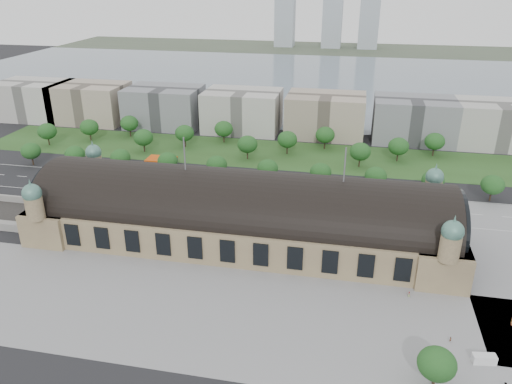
% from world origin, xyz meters
% --- Properties ---
extents(ground, '(900.00, 900.00, 0.00)m').
position_xyz_m(ground, '(0.00, 0.00, 0.00)').
color(ground, black).
rests_on(ground, ground).
extents(station, '(150.00, 48.40, 44.30)m').
position_xyz_m(station, '(0.00, 0.00, 10.28)').
color(station, '#9B8760').
rests_on(station, ground).
extents(plaza_south, '(190.00, 48.00, 0.12)m').
position_xyz_m(plaza_south, '(10.00, -44.00, 0.00)').
color(plaza_south, gray).
rests_on(plaza_south, ground).
extents(road_slab, '(260.00, 26.00, 0.10)m').
position_xyz_m(road_slab, '(-20.00, 38.00, 0.00)').
color(road_slab, black).
rests_on(road_slab, ground).
extents(grass_belt, '(300.00, 45.00, 0.10)m').
position_xyz_m(grass_belt, '(-15.00, 93.00, 0.00)').
color(grass_belt, '#2A4A1D').
rests_on(grass_belt, ground).
extents(petrol_station, '(14.00, 13.00, 5.05)m').
position_xyz_m(petrol_station, '(-53.91, 65.28, 2.95)').
color(petrol_station, '#D1490C').
rests_on(petrol_station, ground).
extents(lake, '(700.00, 320.00, 0.08)m').
position_xyz_m(lake, '(0.00, 298.00, 0.00)').
color(lake, slate).
rests_on(lake, ground).
extents(far_shore, '(700.00, 120.00, 0.14)m').
position_xyz_m(far_shore, '(0.00, 498.00, 0.00)').
color(far_shore, '#44513D').
rests_on(far_shore, ground).
extents(far_tower_left, '(24.00, 24.00, 80.00)m').
position_xyz_m(far_tower_left, '(-60.00, 508.00, 40.00)').
color(far_tower_left, '#9EA8B2').
rests_on(far_tower_left, ground).
extents(far_tower_mid, '(24.00, 24.00, 85.00)m').
position_xyz_m(far_tower_mid, '(0.00, 508.00, 42.50)').
color(far_tower_mid, '#9EA8B2').
rests_on(far_tower_mid, ground).
extents(far_tower_right, '(24.00, 24.00, 75.00)m').
position_xyz_m(far_tower_right, '(45.00, 508.00, 37.50)').
color(far_tower_right, '#9EA8B2').
rests_on(far_tower_right, ground).
extents(office_0, '(45.00, 32.00, 24.00)m').
position_xyz_m(office_0, '(-170.00, 133.00, 12.00)').
color(office_0, '#B8B6AF').
rests_on(office_0, ground).
extents(office_1, '(45.00, 32.00, 24.00)m').
position_xyz_m(office_1, '(-130.00, 133.00, 12.00)').
color(office_1, tan).
rests_on(office_1, ground).
extents(office_2, '(45.00, 32.00, 24.00)m').
position_xyz_m(office_2, '(-80.00, 133.00, 12.00)').
color(office_2, gray).
rests_on(office_2, ground).
extents(office_3, '(45.00, 32.00, 24.00)m').
position_xyz_m(office_3, '(-30.00, 133.00, 12.00)').
color(office_3, '#B8B6AF').
rests_on(office_3, ground).
extents(office_4, '(45.00, 32.00, 24.00)m').
position_xyz_m(office_4, '(20.00, 133.00, 12.00)').
color(office_4, tan).
rests_on(office_4, ground).
extents(office_5, '(45.00, 32.00, 24.00)m').
position_xyz_m(office_5, '(70.00, 133.00, 12.00)').
color(office_5, gray).
rests_on(office_5, ground).
extents(office_6, '(45.00, 32.00, 24.00)m').
position_xyz_m(office_6, '(115.00, 133.00, 12.00)').
color(office_6, '#B8B6AF').
rests_on(office_6, ground).
extents(tree_row_0, '(9.60, 9.60, 11.52)m').
position_xyz_m(tree_row_0, '(-120.00, 53.00, 7.43)').
color(tree_row_0, '#2D2116').
rests_on(tree_row_0, ground).
extents(tree_row_1, '(9.60, 9.60, 11.52)m').
position_xyz_m(tree_row_1, '(-96.00, 53.00, 7.43)').
color(tree_row_1, '#2D2116').
rests_on(tree_row_1, ground).
extents(tree_row_2, '(9.60, 9.60, 11.52)m').
position_xyz_m(tree_row_2, '(-72.00, 53.00, 7.43)').
color(tree_row_2, '#2D2116').
rests_on(tree_row_2, ground).
extents(tree_row_3, '(9.60, 9.60, 11.52)m').
position_xyz_m(tree_row_3, '(-48.00, 53.00, 7.43)').
color(tree_row_3, '#2D2116').
rests_on(tree_row_3, ground).
extents(tree_row_4, '(9.60, 9.60, 11.52)m').
position_xyz_m(tree_row_4, '(-24.00, 53.00, 7.43)').
color(tree_row_4, '#2D2116').
rests_on(tree_row_4, ground).
extents(tree_row_5, '(9.60, 9.60, 11.52)m').
position_xyz_m(tree_row_5, '(0.00, 53.00, 7.43)').
color(tree_row_5, '#2D2116').
rests_on(tree_row_5, ground).
extents(tree_row_6, '(9.60, 9.60, 11.52)m').
position_xyz_m(tree_row_6, '(24.00, 53.00, 7.43)').
color(tree_row_6, '#2D2116').
rests_on(tree_row_6, ground).
extents(tree_row_7, '(9.60, 9.60, 11.52)m').
position_xyz_m(tree_row_7, '(48.00, 53.00, 7.43)').
color(tree_row_7, '#2D2116').
rests_on(tree_row_7, ground).
extents(tree_row_8, '(9.60, 9.60, 11.52)m').
position_xyz_m(tree_row_8, '(72.00, 53.00, 7.43)').
color(tree_row_8, '#2D2116').
rests_on(tree_row_8, ground).
extents(tree_row_9, '(9.60, 9.60, 11.52)m').
position_xyz_m(tree_row_9, '(96.00, 53.00, 7.43)').
color(tree_row_9, '#2D2116').
rests_on(tree_row_9, ground).
extents(tree_belt_0, '(10.40, 10.40, 12.48)m').
position_xyz_m(tree_belt_0, '(-130.00, 83.00, 8.05)').
color(tree_belt_0, '#2D2116').
rests_on(tree_belt_0, ground).
extents(tree_belt_1, '(10.40, 10.40, 12.48)m').
position_xyz_m(tree_belt_1, '(-111.00, 95.00, 8.05)').
color(tree_belt_1, '#2D2116').
rests_on(tree_belt_1, ground).
extents(tree_belt_2, '(10.40, 10.40, 12.48)m').
position_xyz_m(tree_belt_2, '(-92.00, 107.00, 8.05)').
color(tree_belt_2, '#2D2116').
rests_on(tree_belt_2, ground).
extents(tree_belt_3, '(10.40, 10.40, 12.48)m').
position_xyz_m(tree_belt_3, '(-73.00, 83.00, 8.05)').
color(tree_belt_3, '#2D2116').
rests_on(tree_belt_3, ground).
extents(tree_belt_4, '(10.40, 10.40, 12.48)m').
position_xyz_m(tree_belt_4, '(-54.00, 95.00, 8.05)').
color(tree_belt_4, '#2D2116').
rests_on(tree_belt_4, ground).
extents(tree_belt_5, '(10.40, 10.40, 12.48)m').
position_xyz_m(tree_belt_5, '(-35.00, 107.00, 8.05)').
color(tree_belt_5, '#2D2116').
rests_on(tree_belt_5, ground).
extents(tree_belt_6, '(10.40, 10.40, 12.48)m').
position_xyz_m(tree_belt_6, '(-16.00, 83.00, 8.05)').
color(tree_belt_6, '#2D2116').
rests_on(tree_belt_6, ground).
extents(tree_belt_7, '(10.40, 10.40, 12.48)m').
position_xyz_m(tree_belt_7, '(3.00, 95.00, 8.05)').
color(tree_belt_7, '#2D2116').
rests_on(tree_belt_7, ground).
extents(tree_belt_8, '(10.40, 10.40, 12.48)m').
position_xyz_m(tree_belt_8, '(22.00, 107.00, 8.05)').
color(tree_belt_8, '#2D2116').
rests_on(tree_belt_8, ground).
extents(tree_belt_9, '(10.40, 10.40, 12.48)m').
position_xyz_m(tree_belt_9, '(41.00, 83.00, 8.05)').
color(tree_belt_9, '#2D2116').
rests_on(tree_belt_9, ground).
extents(tree_belt_10, '(10.40, 10.40, 12.48)m').
position_xyz_m(tree_belt_10, '(60.00, 95.00, 8.05)').
color(tree_belt_10, '#2D2116').
rests_on(tree_belt_10, ground).
extents(tree_belt_11, '(10.40, 10.40, 12.48)m').
position_xyz_m(tree_belt_11, '(79.00, 107.00, 8.05)').
color(tree_belt_11, '#2D2116').
rests_on(tree_belt_11, ground).
extents(tree_plaza_s, '(9.00, 9.00, 10.64)m').
position_xyz_m(tree_plaza_s, '(60.00, -60.00, 6.80)').
color(tree_plaza_s, '#2D2116').
rests_on(tree_plaza_s, ground).
extents(traffic_car_1, '(4.49, 1.90, 1.44)m').
position_xyz_m(traffic_car_1, '(-96.23, 44.85, 0.72)').
color(traffic_car_1, gray).
rests_on(traffic_car_1, ground).
extents(traffic_car_2, '(4.80, 2.50, 1.29)m').
position_xyz_m(traffic_car_2, '(-64.88, 27.43, 0.65)').
color(traffic_car_2, black).
rests_on(traffic_car_2, ground).
extents(traffic_car_4, '(4.75, 2.32, 1.56)m').
position_xyz_m(traffic_car_4, '(10.68, 29.19, 0.78)').
color(traffic_car_4, '#171C42').
rests_on(traffic_car_4, ground).
extents(traffic_car_5, '(4.41, 1.63, 1.44)m').
position_xyz_m(traffic_car_5, '(22.70, 39.81, 0.72)').
color(traffic_car_5, '#4F5056').
rests_on(traffic_car_5, ground).
extents(traffic_car_6, '(4.95, 2.68, 1.32)m').
position_xyz_m(traffic_car_6, '(76.97, 34.13, 0.66)').
color(traffic_car_6, silver).
rests_on(traffic_car_6, ground).
extents(parked_car_0, '(4.44, 3.00, 1.38)m').
position_xyz_m(parked_car_0, '(-66.36, 21.00, 0.69)').
color(parked_car_0, black).
rests_on(parked_car_0, ground).
extents(parked_car_1, '(5.51, 4.82, 1.41)m').
position_xyz_m(parked_car_1, '(-73.88, 21.00, 0.71)').
color(parked_car_1, maroon).
rests_on(parked_car_1, ground).
extents(parked_car_2, '(4.90, 3.83, 1.33)m').
position_xyz_m(parked_car_2, '(-42.46, 25.00, 0.66)').
color(parked_car_2, '#172342').
rests_on(parked_car_2, ground).
extents(parked_car_3, '(4.56, 3.05, 1.44)m').
position_xyz_m(parked_car_3, '(-34.82, 21.64, 0.72)').
color(parked_car_3, '#4F5156').
rests_on(parked_car_3, ground).
extents(parked_car_4, '(4.87, 3.44, 1.52)m').
position_xyz_m(parked_car_4, '(-34.48, 21.00, 0.76)').
color(parked_car_4, white).
rests_on(parked_car_4, ground).
extents(parked_car_5, '(5.05, 3.74, 1.28)m').
position_xyz_m(parked_car_5, '(-45.38, 24.77, 0.64)').
color(parked_car_5, gray).
rests_on(parked_car_5, ground).
extents(parked_car_6, '(5.01, 3.64, 1.35)m').
position_xyz_m(parked_car_6, '(-18.00, 24.69, 0.67)').
color(parked_car_6, black).
rests_on(parked_car_6, ground).
extents(bus_west, '(10.97, 3.16, 3.02)m').
position_xyz_m(bus_west, '(7.51, 27.00, 1.51)').
color(bus_west, red).
rests_on(bus_west, ground).
extents(bus_mid, '(13.32, 3.80, 3.67)m').
position_xyz_m(bus_mid, '(16.44, 27.94, 1.83)').
color(bus_mid, silver).
rests_on(bus_mid, ground).
extents(bus_east, '(11.90, 3.73, 3.26)m').
position_xyz_m(bus_east, '(39.36, 29.30, 1.63)').
color(bus_east, silver).
rests_on(bus_east, ground).
extents(van_south, '(5.95, 3.04, 2.47)m').
position_xyz_m(van_south, '(72.99, -49.55, 1.18)').
color(van_south, silver).
rests_on(van_south, ground).
extents(pedestrian_0, '(1.02, 0.77, 1.85)m').
position_xyz_m(pedestrian_0, '(57.10, -24.65, 0.93)').
color(pedestrian_0, gray).
rests_on(pedestrian_0, ground).
extents(pedestrian_1, '(0.67, 0.67, 1.56)m').
position_xyz_m(pedestrian_1, '(66.34, -43.01, 0.78)').
color(pedestrian_1, gray).
rests_on(pedestrian_1, ground).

